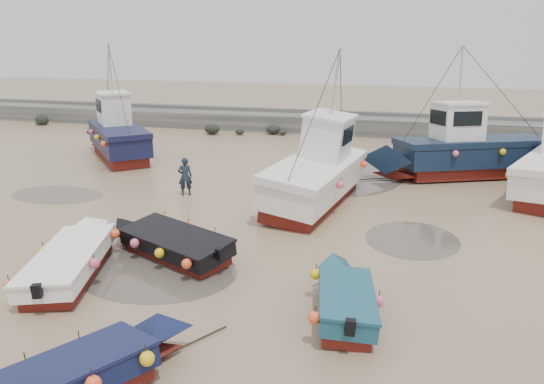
{
  "coord_description": "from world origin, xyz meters",
  "views": [
    {
      "loc": [
        4.34,
        -15.14,
        6.72
      ],
      "look_at": [
        -0.26,
        2.15,
        1.4
      ],
      "focal_mm": 35.0,
      "sensor_mm": 36.0,
      "label": 1
    }
  ],
  "objects": [
    {
      "name": "cabin_boat_1",
      "position": [
        0.68,
        5.93,
        1.34
      ],
      "size": [
        3.71,
        10.17,
        6.22
      ],
      "rotation": [
        0.0,
        0.0,
        -0.15
      ],
      "color": "maroon",
      "rests_on": "ground"
    },
    {
      "name": "puddle_d",
      "position": [
        1.09,
        10.64,
        0.0
      ],
      "size": [
        6.24,
        6.24,
        0.01
      ],
      "primitive_type": "cylinder",
      "color": "#4F473E",
      "rests_on": "ground"
    },
    {
      "name": "cabin_boat_2",
      "position": [
        6.86,
        11.73,
        1.32
      ],
      "size": [
        10.31,
        6.0,
        6.22
      ],
      "rotation": [
        0.0,
        0.0,
        1.99
      ],
      "color": "maroon",
      "rests_on": "ground"
    },
    {
      "name": "ground",
      "position": [
        0.0,
        0.0,
        0.0
      ],
      "size": [
        120.0,
        120.0,
        0.0
      ],
      "primitive_type": "plane",
      "color": "#9D7D5B",
      "rests_on": "ground"
    },
    {
      "name": "dinghy_4",
      "position": [
        -2.79,
        -0.91,
        0.54
      ],
      "size": [
        5.86,
        3.35,
        1.43
      ],
      "rotation": [
        0.0,
        0.0,
        1.13
      ],
      "color": "maroon",
      "rests_on": "ground"
    },
    {
      "name": "dinghy_1",
      "position": [
        -1.43,
        -7.69,
        0.55
      ],
      "size": [
        3.66,
        5.31,
        1.43
      ],
      "rotation": [
        0.0,
        0.0,
        -0.54
      ],
      "color": "maroon",
      "rests_on": "ground"
    },
    {
      "name": "puddle_a",
      "position": [
        -2.59,
        -2.15,
        0.0
      ],
      "size": [
        4.75,
        4.75,
        0.01
      ],
      "primitive_type": "cylinder",
      "color": "#4F473E",
      "rests_on": "ground"
    },
    {
      "name": "person",
      "position": [
        -4.98,
        5.28,
        0.0
      ],
      "size": [
        0.73,
        0.64,
        1.68
      ],
      "primitive_type": "imported",
      "rotation": [
        0.0,
        0.0,
        3.62
      ],
      "color": "#182132",
      "rests_on": "ground"
    },
    {
      "name": "dinghy_2",
      "position": [
        3.0,
        -3.21,
        0.57
      ],
      "size": [
        2.0,
        5.06,
        1.43
      ],
      "rotation": [
        0.0,
        0.0,
        0.17
      ],
      "color": "maroon",
      "rests_on": "ground"
    },
    {
      "name": "cabin_boat_0",
      "position": [
        -11.85,
        11.33,
        1.36
      ],
      "size": [
        7.19,
        7.87,
        6.22
      ],
      "rotation": [
        0.0,
        0.0,
        0.73
      ],
      "color": "maroon",
      "rests_on": "ground"
    },
    {
      "name": "puddle_b",
      "position": [
        4.64,
        2.44,
        0.0
      ],
      "size": [
        3.16,
        3.16,
        0.01
      ],
      "primitive_type": "cylinder",
      "color": "#4F473E",
      "rests_on": "ground"
    },
    {
      "name": "seawall",
      "position": [
        0.05,
        21.99,
        0.63
      ],
      "size": [
        60.0,
        4.92,
        1.5
      ],
      "color": "slate",
      "rests_on": "ground"
    },
    {
      "name": "dinghy_0",
      "position": [
        -4.94,
        -2.81,
        0.54
      ],
      "size": [
        2.99,
        6.61,
        1.43
      ],
      "rotation": [
        0.0,
        0.0,
        0.29
      ],
      "color": "maroon",
      "rests_on": "ground"
    },
    {
      "name": "puddle_c",
      "position": [
        -10.46,
        3.88,
        0.0
      ],
      "size": [
        4.2,
        4.2,
        0.01
      ],
      "primitive_type": "cylinder",
      "color": "#4F473E",
      "rests_on": "ground"
    }
  ]
}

